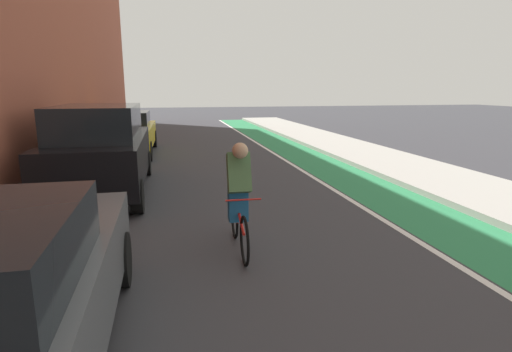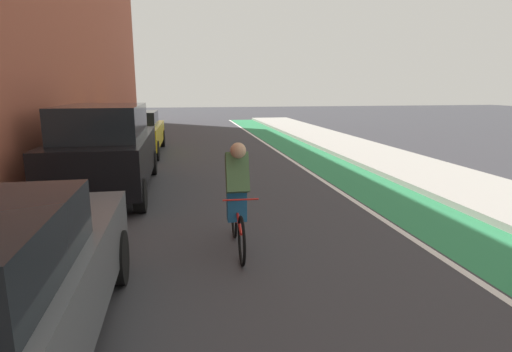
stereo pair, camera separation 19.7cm
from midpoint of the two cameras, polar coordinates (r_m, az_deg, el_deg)
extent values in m
plane|color=#38383D|center=(9.71, -3.72, -1.79)|extent=(83.69, 83.69, 0.00)
cube|color=#2D8451|center=(12.43, 9.56, 1.17)|extent=(1.60, 38.04, 0.00)
cube|color=white|center=(12.13, 5.61, 1.01)|extent=(0.12, 38.04, 0.00)
cube|color=#A8A59E|center=(13.34, 18.10, 1.79)|extent=(2.65, 38.04, 0.14)
cylinder|color=black|center=(5.28, -19.51, -10.98)|extent=(0.22, 0.66, 0.66)
cube|color=black|center=(9.83, -21.21, 2.36)|extent=(1.87, 4.67, 0.95)
cube|color=black|center=(9.50, -21.80, 6.88)|extent=(1.64, 2.80, 0.75)
cylinder|color=black|center=(11.79, -23.80, 1.32)|extent=(0.22, 0.66, 0.66)
cylinder|color=black|center=(11.56, -15.53, 1.72)|extent=(0.22, 0.66, 0.66)
cylinder|color=black|center=(8.41, -28.55, -3.18)|extent=(0.22, 0.66, 0.66)
cylinder|color=black|center=(8.08, -16.92, -2.77)|extent=(0.22, 0.66, 0.66)
cube|color=yellow|center=(15.41, -18.01, 5.41)|extent=(1.96, 4.50, 0.70)
cube|color=black|center=(15.14, -18.26, 7.48)|extent=(1.68, 1.91, 0.55)
cylinder|color=black|center=(17.22, -20.12, 4.75)|extent=(0.23, 0.66, 0.66)
cylinder|color=black|center=(17.04, -14.42, 5.04)|extent=(0.23, 0.66, 0.66)
cylinder|color=black|center=(13.94, -22.20, 2.99)|extent=(0.23, 0.66, 0.66)
cylinder|color=black|center=(13.71, -15.18, 3.33)|extent=(0.23, 0.66, 0.66)
torus|color=black|center=(5.53, -2.64, -9.05)|extent=(0.06, 0.68, 0.68)
torus|color=black|center=(6.51, -3.89, -5.74)|extent=(0.06, 0.68, 0.68)
cylinder|color=red|center=(5.95, -3.35, -5.27)|extent=(0.07, 0.96, 0.33)
cylinder|color=red|center=(6.10, -3.57, -4.04)|extent=(0.04, 0.12, 0.55)
cylinder|color=red|center=(5.43, -2.81, -3.34)|extent=(0.48, 0.04, 0.02)
cube|color=#1E598C|center=(6.01, -3.49, -3.61)|extent=(0.29, 0.25, 0.56)
cube|color=#4C7247|center=(5.77, -3.39, 0.45)|extent=(0.33, 0.41, 0.60)
sphere|color=tan|center=(5.56, -3.24, 3.55)|extent=(0.22, 0.22, 0.22)
cube|color=maroon|center=(5.89, -3.54, 0.88)|extent=(0.27, 0.28, 0.39)
camera|label=1|loc=(0.10, -90.86, -0.19)|focal=28.66mm
camera|label=2|loc=(0.10, 89.14, 0.19)|focal=28.66mm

